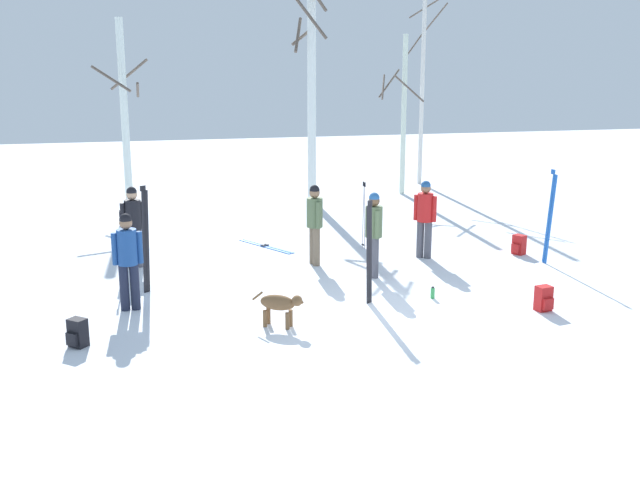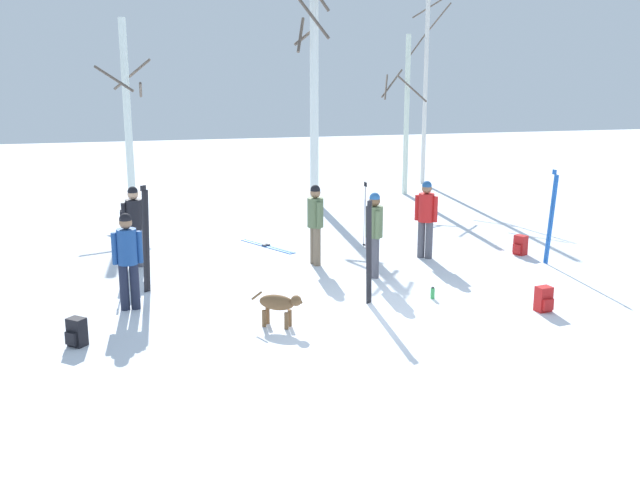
% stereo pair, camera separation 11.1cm
% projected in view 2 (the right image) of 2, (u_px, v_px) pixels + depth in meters
% --- Properties ---
extents(ground_plane, '(60.00, 60.00, 0.00)m').
position_uv_depth(ground_plane, '(383.00, 314.00, 12.80)').
color(ground_plane, white).
extents(person_0, '(0.34, 0.52, 1.72)m').
position_uv_depth(person_0, '(315.00, 219.00, 15.70)').
color(person_0, '#72604C').
rests_on(person_0, ground_plane).
extents(person_1, '(0.34, 0.52, 1.72)m').
position_uv_depth(person_1, '(374.00, 229.00, 14.81)').
color(person_1, '#4C4C56').
rests_on(person_1, ground_plane).
extents(person_2, '(0.51, 0.34, 1.72)m').
position_uv_depth(person_2, '(134.00, 221.00, 15.52)').
color(person_2, '#4C4C56').
rests_on(person_2, ground_plane).
extents(person_3, '(0.41, 0.38, 1.72)m').
position_uv_depth(person_3, '(426.00, 214.00, 16.23)').
color(person_3, '#4C4C56').
rests_on(person_3, ground_plane).
extents(person_4, '(0.52, 0.34, 1.72)m').
position_uv_depth(person_4, '(128.00, 255.00, 12.83)').
color(person_4, '#1E2338').
rests_on(person_4, ground_plane).
extents(dog, '(0.79, 0.52, 0.57)m').
position_uv_depth(dog, '(279.00, 304.00, 12.12)').
color(dog, brown).
rests_on(dog, ground_plane).
extents(ski_pair_planted_0, '(0.17, 0.11, 2.03)m').
position_uv_depth(ski_pair_planted_0, '(146.00, 239.00, 13.84)').
color(ski_pair_planted_0, black).
rests_on(ski_pair_planted_0, ground_plane).
extents(ski_pair_planted_1, '(0.15, 0.11, 1.88)m').
position_uv_depth(ski_pair_planted_1, '(369.00, 253.00, 13.16)').
color(ski_pair_planted_1, black).
rests_on(ski_pair_planted_1, ground_plane).
extents(ski_pair_planted_2, '(0.06, 0.28, 2.03)m').
position_uv_depth(ski_pair_planted_2, '(551.00, 218.00, 15.70)').
color(ski_pair_planted_2, blue).
rests_on(ski_pair_planted_2, ground_plane).
extents(ski_pair_lying_0, '(1.04, 1.68, 0.05)m').
position_uv_depth(ski_pair_lying_0, '(267.00, 246.00, 17.46)').
color(ski_pair_lying_0, blue).
rests_on(ski_pair_lying_0, ground_plane).
extents(ski_poles_0, '(0.07, 0.21, 1.54)m').
position_uv_depth(ski_poles_0, '(365.00, 213.00, 17.15)').
color(ski_poles_0, '#B2B2BC').
rests_on(ski_poles_0, ground_plane).
extents(ski_poles_1, '(0.07, 0.27, 1.39)m').
position_uv_depth(ski_poles_1, '(123.00, 243.00, 14.67)').
color(ski_poles_1, '#B2B2BC').
rests_on(ski_poles_1, ground_plane).
extents(backpack_0, '(0.34, 0.35, 0.44)m').
position_uv_depth(backpack_0, '(77.00, 332.00, 11.34)').
color(backpack_0, black).
rests_on(backpack_0, ground_plane).
extents(backpack_1, '(0.29, 0.32, 0.44)m').
position_uv_depth(backpack_1, '(544.00, 299.00, 12.91)').
color(backpack_1, red).
rests_on(backpack_1, ground_plane).
extents(backpack_2, '(0.34, 0.32, 0.44)m').
position_uv_depth(backpack_2, '(520.00, 245.00, 16.69)').
color(backpack_2, red).
rests_on(backpack_2, ground_plane).
extents(water_bottle_0, '(0.08, 0.08, 0.22)m').
position_uv_depth(water_bottle_0, '(433.00, 293.00, 13.62)').
color(water_bottle_0, green).
rests_on(water_bottle_0, ground_plane).
extents(birch_tree_0, '(1.65, 1.66, 5.46)m').
position_uv_depth(birch_tree_0, '(127.00, 110.00, 22.14)').
color(birch_tree_0, silver).
rests_on(birch_tree_0, ground_plane).
extents(birch_tree_1, '(1.08, 1.26, 6.53)m').
position_uv_depth(birch_tree_1, '(314.00, 92.00, 22.11)').
color(birch_tree_1, white).
rests_on(birch_tree_1, ground_plane).
extents(birch_tree_2, '(1.38, 1.41, 5.04)m').
position_uv_depth(birch_tree_2, '(406.00, 113.00, 23.73)').
color(birch_tree_2, silver).
rests_on(birch_tree_2, ground_plane).
extents(birch_tree_3, '(1.42, 0.94, 7.14)m').
position_uv_depth(birch_tree_3, '(426.00, 77.00, 25.53)').
color(birch_tree_3, silver).
rests_on(birch_tree_3, ground_plane).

